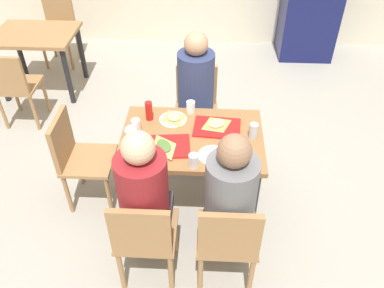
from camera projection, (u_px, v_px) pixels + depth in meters
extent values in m
cube|color=#9E998E|center=(192.00, 201.00, 3.45)|extent=(10.00, 10.00, 0.02)
cube|color=olive|center=(192.00, 139.00, 2.99)|extent=(1.08, 0.76, 0.04)
cylinder|color=black|center=(127.00, 200.00, 3.00)|extent=(0.06, 0.06, 0.68)
cylinder|color=black|center=(253.00, 204.00, 2.96)|extent=(0.06, 0.06, 0.68)
cylinder|color=black|center=(140.00, 146.00, 3.49)|extent=(0.06, 0.06, 0.68)
cylinder|color=black|center=(248.00, 149.00, 3.45)|extent=(0.06, 0.06, 0.68)
cube|color=#9E7247|center=(147.00, 231.00, 2.66)|extent=(0.40, 0.40, 0.03)
cube|color=#9E7247|center=(140.00, 233.00, 2.38)|extent=(0.38, 0.04, 0.40)
cylinder|color=#9E7247|center=(130.00, 231.00, 2.94)|extent=(0.04, 0.04, 0.42)
cylinder|color=#9E7247|center=(175.00, 232.00, 2.92)|extent=(0.04, 0.04, 0.42)
cylinder|color=#9E7247|center=(121.00, 271.00, 2.68)|extent=(0.04, 0.04, 0.42)
cylinder|color=#9E7247|center=(171.00, 273.00, 2.66)|extent=(0.04, 0.04, 0.42)
cube|color=#9E7247|center=(227.00, 234.00, 2.63)|extent=(0.40, 0.40, 0.03)
cube|color=#9E7247|center=(230.00, 237.00, 2.36)|extent=(0.38, 0.04, 0.40)
cylinder|color=#9E7247|center=(202.00, 234.00, 2.92)|extent=(0.04, 0.04, 0.42)
cylinder|color=#9E7247|center=(248.00, 235.00, 2.90)|extent=(0.04, 0.04, 0.42)
cylinder|color=#9E7247|center=(200.00, 275.00, 2.66)|extent=(0.04, 0.04, 0.42)
cylinder|color=#9E7247|center=(251.00, 277.00, 2.64)|extent=(0.04, 0.04, 0.42)
cube|color=#9E7247|center=(196.00, 115.00, 3.68)|extent=(0.40, 0.40, 0.03)
cube|color=#9E7247|center=(197.00, 85.00, 3.68)|extent=(0.38, 0.04, 0.40)
cylinder|color=#9E7247|center=(213.00, 145.00, 3.69)|extent=(0.04, 0.04, 0.42)
cylinder|color=#9E7247|center=(177.00, 144.00, 3.70)|extent=(0.04, 0.04, 0.42)
cylinder|color=#9E7247|center=(213.00, 124.00, 3.95)|extent=(0.04, 0.04, 0.42)
cylinder|color=#9E7247|center=(179.00, 123.00, 3.96)|extent=(0.04, 0.04, 0.42)
cube|color=#9E7247|center=(89.00, 160.00, 3.20)|extent=(0.40, 0.40, 0.03)
cube|color=#9E7247|center=(61.00, 139.00, 3.06)|extent=(0.04, 0.38, 0.40)
cylinder|color=#9E7247|center=(117.00, 167.00, 3.46)|extent=(0.04, 0.04, 0.42)
cylinder|color=#9E7247|center=(109.00, 196.00, 3.21)|extent=(0.04, 0.04, 0.42)
cylinder|color=#9E7247|center=(79.00, 166.00, 3.48)|extent=(0.04, 0.04, 0.42)
cylinder|color=#9E7247|center=(68.00, 194.00, 3.22)|extent=(0.04, 0.04, 0.42)
cylinder|color=#383842|center=(143.00, 223.00, 2.97)|extent=(0.10, 0.10, 0.45)
cylinder|color=#383842|center=(164.00, 224.00, 2.96)|extent=(0.10, 0.10, 0.45)
cube|color=#383842|center=(149.00, 210.00, 2.71)|extent=(0.32, 0.28, 0.10)
cylinder|color=maroon|center=(143.00, 191.00, 2.43)|extent=(0.32, 0.32, 0.52)
sphere|color=#DBAD89|center=(138.00, 148.00, 2.20)|extent=(0.20, 0.20, 0.20)
cylinder|color=#383842|center=(214.00, 226.00, 2.95)|extent=(0.10, 0.10, 0.45)
cylinder|color=#383842|center=(236.00, 227.00, 2.94)|extent=(0.10, 0.10, 0.45)
cube|color=#383842|center=(227.00, 213.00, 2.69)|extent=(0.32, 0.28, 0.10)
cylinder|color=slate|center=(231.00, 194.00, 2.41)|extent=(0.32, 0.32, 0.52)
sphere|color=#8C664C|center=(235.00, 151.00, 2.18)|extent=(0.20, 0.20, 0.20)
cylinder|color=#383842|center=(203.00, 148.00, 3.64)|extent=(0.10, 0.10, 0.45)
cylinder|color=#383842|center=(186.00, 147.00, 3.65)|extent=(0.10, 0.10, 0.45)
cube|color=#383842|center=(195.00, 117.00, 3.54)|extent=(0.32, 0.28, 0.10)
cylinder|color=navy|center=(196.00, 81.00, 3.42)|extent=(0.32, 0.32, 0.52)
sphere|color=tan|center=(196.00, 44.00, 3.20)|extent=(0.20, 0.20, 0.20)
cube|color=red|center=(165.00, 146.00, 2.88)|extent=(0.38, 0.29, 0.02)
cube|color=red|center=(217.00, 128.00, 3.06)|extent=(0.38, 0.29, 0.02)
cylinder|color=white|center=(173.00, 119.00, 3.14)|extent=(0.22, 0.22, 0.01)
cylinder|color=white|center=(213.00, 155.00, 2.81)|extent=(0.22, 0.22, 0.01)
pyramid|color=#DBAD60|center=(164.00, 146.00, 2.86)|extent=(0.22, 0.26, 0.01)
ellipsoid|color=#4C7233|center=(164.00, 145.00, 2.85)|extent=(0.15, 0.18, 0.01)
pyramid|color=tan|center=(217.00, 124.00, 3.07)|extent=(0.24, 0.23, 0.01)
ellipsoid|color=#D8C67F|center=(217.00, 123.00, 3.06)|extent=(0.17, 0.16, 0.01)
pyramid|color=tan|center=(174.00, 118.00, 3.14)|extent=(0.21, 0.23, 0.01)
ellipsoid|color=#D8C67F|center=(174.00, 117.00, 3.14)|extent=(0.15, 0.16, 0.01)
cylinder|color=white|center=(191.00, 107.00, 3.20)|extent=(0.07, 0.07, 0.10)
cylinder|color=white|center=(194.00, 161.00, 2.70)|extent=(0.07, 0.07, 0.10)
cylinder|color=white|center=(136.00, 125.00, 3.01)|extent=(0.07, 0.07, 0.10)
cylinder|color=#B7BCC6|center=(253.00, 131.00, 2.94)|extent=(0.07, 0.07, 0.12)
cylinder|color=red|center=(149.00, 111.00, 3.10)|extent=(0.06, 0.06, 0.16)
sphere|color=silver|center=(131.00, 131.00, 2.95)|extent=(0.10, 0.10, 0.10)
cube|color=#9E7247|center=(35.00, 34.00, 4.41)|extent=(0.90, 0.70, 0.04)
cylinder|color=black|center=(0.00, 75.00, 4.43)|extent=(0.06, 0.06, 0.68)
cylinder|color=black|center=(68.00, 77.00, 4.40)|extent=(0.06, 0.06, 0.68)
cylinder|color=black|center=(20.00, 51.00, 4.88)|extent=(0.06, 0.06, 0.68)
cylinder|color=black|center=(82.00, 53.00, 4.85)|extent=(0.06, 0.06, 0.68)
cube|color=#9E7247|center=(19.00, 85.00, 4.08)|extent=(0.40, 0.40, 0.03)
cube|color=#9E7247|center=(5.00, 76.00, 3.80)|extent=(0.38, 0.04, 0.40)
cylinder|color=#9E7247|center=(16.00, 94.00, 4.36)|extent=(0.04, 0.04, 0.42)
cylinder|color=#9E7247|center=(46.00, 95.00, 4.35)|extent=(0.04, 0.04, 0.42)
cylinder|color=#9E7247|center=(3.00, 112.00, 4.10)|extent=(0.04, 0.04, 0.42)
cylinder|color=#9E7247|center=(35.00, 113.00, 4.09)|extent=(0.04, 0.04, 0.42)
cube|color=#9E7247|center=(58.00, 32.00, 5.07)|extent=(0.40, 0.40, 0.03)
cube|color=#9E7247|center=(59.00, 10.00, 5.07)|extent=(0.38, 0.04, 0.40)
cylinder|color=#9E7247|center=(71.00, 54.00, 5.08)|extent=(0.04, 0.04, 0.42)
cylinder|color=#9E7247|center=(45.00, 54.00, 5.10)|extent=(0.04, 0.04, 0.42)
cylinder|color=#9E7247|center=(78.00, 43.00, 5.34)|extent=(0.04, 0.04, 0.42)
cylinder|color=#9E7247|center=(53.00, 42.00, 5.36)|extent=(0.04, 0.04, 0.42)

